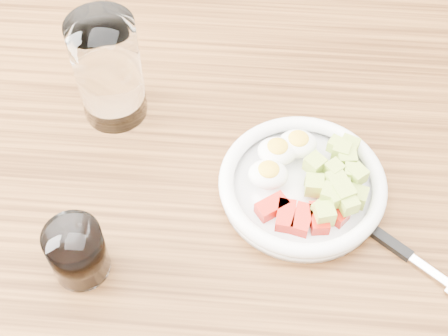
{
  "coord_description": "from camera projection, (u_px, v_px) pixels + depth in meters",
  "views": [
    {
      "loc": [
        0.03,
        -0.42,
        1.4
      ],
      "look_at": [
        -0.01,
        0.01,
        0.8
      ],
      "focal_mm": 50.0,
      "sensor_mm": 36.0,
      "label": 1
    }
  ],
  "objects": [
    {
      "name": "coffee_glass",
      "position": [
        77.0,
        252.0,
        0.67
      ],
      "size": [
        0.06,
        0.06,
        0.07
      ],
      "color": "white",
      "rests_on": "dining_table"
    },
    {
      "name": "fork",
      "position": [
        395.0,
        247.0,
        0.71
      ],
      "size": [
        0.16,
        0.13,
        0.01
      ],
      "color": "black",
      "rests_on": "dining_table"
    },
    {
      "name": "dining_table",
      "position": [
        231.0,
        231.0,
        0.84
      ],
      "size": [
        1.5,
        0.9,
        0.77
      ],
      "color": "brown",
      "rests_on": "ground"
    },
    {
      "name": "bowl",
      "position": [
        303.0,
        182.0,
        0.74
      ],
      "size": [
        0.2,
        0.2,
        0.05
      ],
      "color": "white",
      "rests_on": "dining_table"
    },
    {
      "name": "water_glass",
      "position": [
        108.0,
        71.0,
        0.77
      ],
      "size": [
        0.08,
        0.08,
        0.15
      ],
      "primitive_type": "cylinder",
      "color": "white",
      "rests_on": "dining_table"
    }
  ]
}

